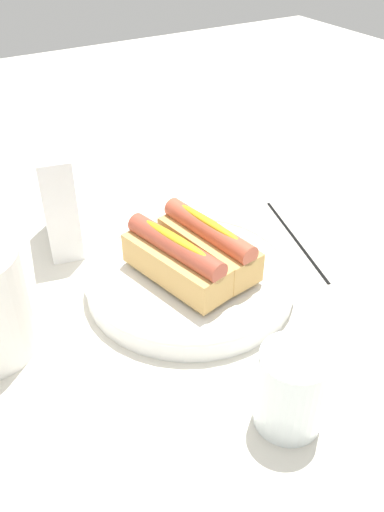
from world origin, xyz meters
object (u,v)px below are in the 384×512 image
object	(u,v)px
hotdog_back	(175,260)
water_glass	(291,393)
napkin_box	(57,197)
chopstick_near	(296,238)
serving_bowl	(192,278)
hotdog_front	(208,243)

from	to	relation	value
hotdog_back	water_glass	xyz separation A→B (m)	(-0.22, -0.00, -0.02)
napkin_box	chopstick_near	world-z (taller)	napkin_box
serving_bowl	napkin_box	world-z (taller)	napkin_box
hotdog_front	hotdog_back	size ratio (longest dim) A/B	0.99
hotdog_front	chopstick_near	bearing A→B (deg)	-84.98
serving_bowl	hotdog_back	xyz separation A→B (m)	(-0.01, 0.03, 0.04)
serving_bowl	napkin_box	size ratio (longest dim) A/B	1.83
serving_bowl	hotdog_back	world-z (taller)	hotdog_back
water_glass	chopstick_near	size ratio (longest dim) A/B	0.41
hotdog_back	napkin_box	distance (m)	0.21
serving_bowl	hotdog_front	size ratio (longest dim) A/B	1.76
serving_bowl	chopstick_near	world-z (taller)	serving_bowl
hotdog_back	water_glass	size ratio (longest dim) A/B	1.75
serving_bowl	hotdog_back	distance (m)	0.05
hotdog_back	water_glass	distance (m)	0.22
napkin_box	hotdog_back	bearing A→B (deg)	-145.70
hotdog_front	chopstick_near	size ratio (longest dim) A/B	0.71
hotdog_front	napkin_box	distance (m)	0.23
hotdog_back	napkin_box	world-z (taller)	napkin_box
water_glass	hotdog_front	bearing A→B (deg)	-12.49
serving_bowl	water_glass	distance (m)	0.23
hotdog_front	water_glass	xyz separation A→B (m)	(-0.23, 0.05, -0.02)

